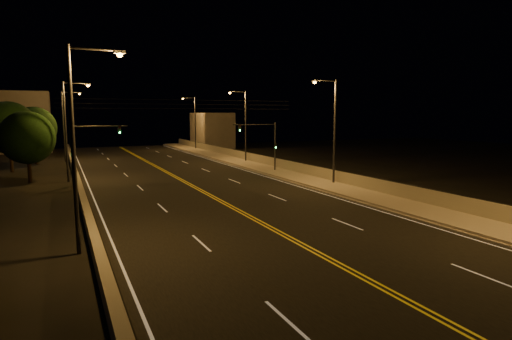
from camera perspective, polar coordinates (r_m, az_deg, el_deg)
name	(u,v)px	position (r m, az deg, el deg)	size (l,w,h in m)	color
ground	(429,313)	(15.87, 22.06, -17.28)	(160.00, 160.00, 0.00)	black
road	(221,201)	(32.26, -4.73, -4.16)	(18.00, 120.00, 0.02)	black
sidewalk	(340,189)	(37.24, 11.10, -2.49)	(3.60, 120.00, 0.30)	gray
curb	(321,191)	(36.21, 8.69, -2.84)	(0.14, 120.00, 0.15)	gray
parapet_wall	(356,180)	(38.12, 13.14, -1.33)	(0.30, 120.00, 1.00)	gray
jersey_barrier	(85,208)	(30.37, -21.84, -4.68)	(0.45, 120.00, 0.78)	gray
distant_building_right	(212,130)	(84.68, -5.91, 5.31)	(6.00, 10.00, 6.74)	gray
distant_building_left	(25,122)	(83.46, -28.42, 5.64)	(8.00, 8.00, 10.26)	gray
parapet_rail	(356,174)	(38.04, 13.16, -0.54)	(0.06, 0.06, 120.00)	black
lane_markings	(221,201)	(32.19, -4.68, -4.16)	(17.32, 116.00, 0.00)	silver
streetlight_1	(332,125)	(39.07, 10.13, 5.88)	(2.55, 0.28, 9.56)	#2D2D33
streetlight_2	(244,122)	(56.93, -1.65, 6.46)	(2.55, 0.28, 9.56)	#2D2D33
streetlight_3	(194,120)	(78.81, -8.30, 6.66)	(2.55, 0.28, 9.56)	#2D2D33
streetlight_4	(79,136)	(21.10, -22.54, 4.18)	(2.55, 0.28, 9.56)	#2D2D33
streetlight_5	(68,125)	(44.67, -23.75, 5.55)	(2.55, 0.28, 9.56)	#2D2D33
streetlight_6	(65,122)	(63.39, -24.07, 5.92)	(2.55, 0.28, 9.56)	#2D2D33
traffic_signal_right	(266,141)	(47.13, 1.41, 3.91)	(5.11, 0.31, 5.58)	#2D2D33
traffic_signal_left	(84,146)	(42.41, -21.94, 2.97)	(5.11, 0.31, 5.58)	#2D2D33
overhead_wires	(185,104)	(40.67, -9.47, 8.64)	(22.00, 0.03, 0.83)	black
tree_0	(27,138)	(46.04, -28.19, 3.82)	(5.01, 5.01, 6.80)	black
tree_1	(9,128)	(55.15, -30.08, 4.90)	(5.84, 5.84, 7.92)	black
tree_2	(34,128)	(62.83, -27.47, 5.00)	(5.51, 5.51, 7.47)	black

